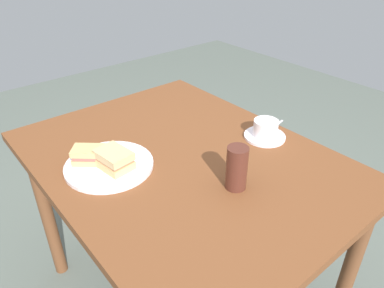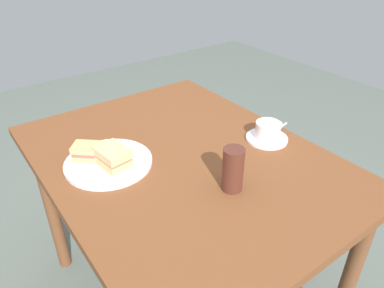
{
  "view_description": "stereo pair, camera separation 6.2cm",
  "coord_description": "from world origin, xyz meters",
  "views": [
    {
      "loc": [
        -0.82,
        0.64,
        1.44
      ],
      "look_at": [
        0.01,
        -0.05,
        0.79
      ],
      "focal_mm": 33.87,
      "sensor_mm": 36.0,
      "label": 1
    },
    {
      "loc": [
        -0.86,
        0.59,
        1.44
      ],
      "look_at": [
        0.01,
        -0.05,
        0.79
      ],
      "focal_mm": 33.87,
      "sensor_mm": 36.0,
      "label": 2
    }
  ],
  "objects": [
    {
      "name": "coffee_cup",
      "position": [
        -0.09,
        -0.32,
        0.8
      ],
      "size": [
        0.09,
        0.12,
        0.06
      ],
      "color": "white",
      "rests_on": "coffee_saucer"
    },
    {
      "name": "sandwich_back",
      "position": [
        0.15,
        0.26,
        0.8
      ],
      "size": [
        0.13,
        0.14,
        0.05
      ],
      "color": "tan",
      "rests_on": "sandwich_plate"
    },
    {
      "name": "sandwich_front",
      "position": [
        0.07,
        0.22,
        0.8
      ],
      "size": [
        0.12,
        0.1,
        0.06
      ],
      "color": "tan",
      "rests_on": "sandwich_plate"
    },
    {
      "name": "drinking_glass",
      "position": [
        -0.23,
        -0.02,
        0.83
      ],
      "size": [
        0.06,
        0.06,
        0.14
      ],
      "primitive_type": "cylinder",
      "color": "#51271D",
      "rests_on": "dining_table"
    },
    {
      "name": "spoon",
      "position": [
        -0.08,
        -0.39,
        0.77
      ],
      "size": [
        0.03,
        0.1,
        0.01
      ],
      "color": "silver",
      "rests_on": "coffee_saucer"
    },
    {
      "name": "coffee_saucer",
      "position": [
        -0.09,
        -0.32,
        0.76
      ],
      "size": [
        0.15,
        0.15,
        0.01
      ],
      "primitive_type": "cylinder",
      "color": "white",
      "rests_on": "dining_table"
    },
    {
      "name": "sandwich_plate",
      "position": [
        0.1,
        0.22,
        0.77
      ],
      "size": [
        0.29,
        0.29,
        0.01
      ],
      "primitive_type": "cylinder",
      "color": "white",
      "rests_on": "dining_table"
    },
    {
      "name": "dining_table",
      "position": [
        0.0,
        0.0,
        0.66
      ],
      "size": [
        1.14,
        0.87,
        0.76
      ],
      "color": "brown",
      "rests_on": "ground_plane"
    }
  ]
}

